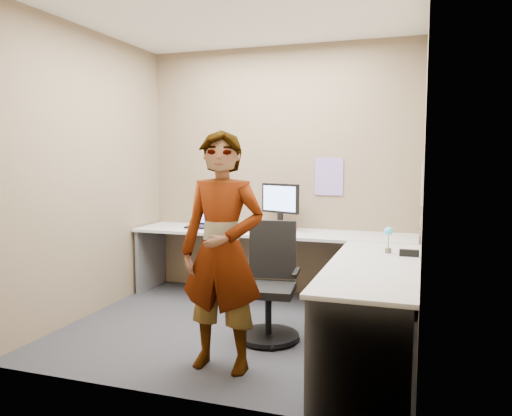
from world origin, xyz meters
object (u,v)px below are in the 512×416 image
(monitor, at_px, (280,201))
(office_chair, at_px, (270,292))
(desk, at_px, (298,258))
(person, at_px, (222,252))

(monitor, relative_size, office_chair, 0.47)
(desk, distance_m, person, 1.24)
(monitor, height_order, person, person)
(monitor, height_order, office_chair, monitor)
(office_chair, bearing_deg, person, -108.93)
(desk, relative_size, office_chair, 3.12)
(person, bearing_deg, desk, 79.04)
(desk, xyz_separation_m, person, (-0.26, -1.18, 0.26))
(desk, distance_m, monitor, 0.87)
(desk, bearing_deg, monitor, 118.59)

